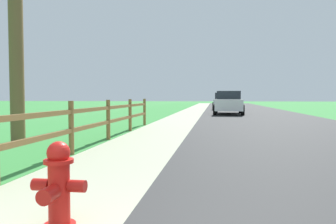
% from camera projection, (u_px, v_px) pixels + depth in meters
% --- Properties ---
extents(ground_plane, '(120.00, 120.00, 0.00)m').
position_uv_depth(ground_plane, '(204.00, 112.00, 26.20)').
color(ground_plane, '#38883C').
extents(road_asphalt, '(7.00, 66.00, 0.01)m').
position_uv_depth(road_asphalt, '(246.00, 111.00, 27.68)').
color(road_asphalt, '#303030').
rests_on(road_asphalt, ground).
extents(curb_concrete, '(6.00, 66.00, 0.01)m').
position_uv_depth(curb_concrete, '(170.00, 110.00, 28.60)').
color(curb_concrete, '#A5AA8C').
rests_on(curb_concrete, ground).
extents(grass_verge, '(5.00, 66.00, 0.00)m').
position_uv_depth(grass_verge, '(153.00, 110.00, 28.81)').
color(grass_verge, '#38883C').
rests_on(grass_verge, ground).
extents(fire_hydrant, '(0.51, 0.43, 0.80)m').
position_uv_depth(fire_hydrant, '(58.00, 184.00, 3.00)').
color(fire_hydrant, red).
rests_on(fire_hydrant, ground).
extents(rail_fence, '(0.11, 11.97, 1.12)m').
position_uv_depth(rail_fence, '(92.00, 120.00, 7.93)').
color(rail_fence, brown).
rests_on(rail_fence, ground).
extents(parked_suv_white, '(2.09, 4.90, 1.59)m').
position_uv_depth(parked_suv_white, '(228.00, 103.00, 22.69)').
color(parked_suv_white, white).
rests_on(parked_suv_white, ground).
extents(parked_car_silver, '(2.15, 4.58, 1.57)m').
position_uv_depth(parked_car_silver, '(224.00, 101.00, 30.89)').
color(parked_car_silver, '#B7BABF').
rests_on(parked_car_silver, ground).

